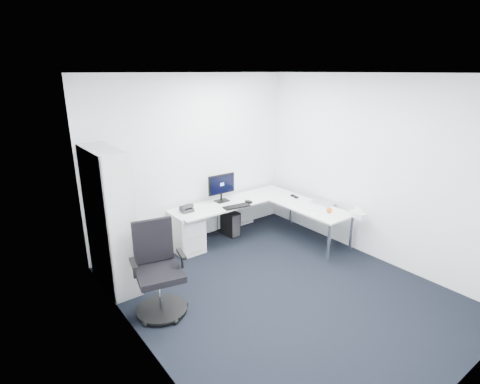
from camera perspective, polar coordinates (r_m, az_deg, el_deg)
ground at (r=5.06m, az=6.07°, el=-14.73°), size 4.20×4.20×0.00m
ceiling at (r=4.26m, az=7.31°, el=17.53°), size 4.20×4.20×0.00m
wall_back at (r=6.10m, az=-7.14°, el=4.85°), size 3.60×0.02×2.70m
wall_front at (r=3.41m, az=32.07°, el=-8.74°), size 3.60×0.02×2.70m
wall_left at (r=3.54m, az=-15.04°, el=-5.48°), size 0.02×4.20×2.70m
wall_right at (r=5.83m, az=19.57°, el=3.31°), size 0.02×4.20×2.70m
l_desk at (r=6.16m, az=0.99°, el=-4.94°), size 2.21×1.24×0.64m
drawer_pedestal at (r=5.96m, az=-8.20°, el=-6.00°), size 0.42×0.52×0.64m
bookshelf at (r=5.03m, az=-19.26°, el=-4.03°), size 0.36×0.92×1.85m
task_chair at (r=4.45m, az=-12.20°, el=-11.76°), size 0.73×0.73×1.10m
black_pc_tower at (r=6.52m, az=-1.77°, el=-4.65°), size 0.22×0.45×0.43m
beige_pc_tower at (r=5.82m, az=-14.92°, el=-8.34°), size 0.21×0.43×0.41m
power_strip at (r=7.01m, az=0.90°, el=-4.70°), size 0.32×0.05×0.04m
monitor at (r=6.18m, az=-2.79°, el=0.66°), size 0.50×0.16×0.48m
black_keyboard at (r=5.99m, az=-0.53°, el=-2.21°), size 0.45×0.21×0.02m
mouse at (r=6.17m, az=1.34°, el=-1.52°), size 0.07×0.12×0.04m
desk_phone at (r=5.85m, az=-8.14°, el=-2.37°), size 0.19×0.19×0.13m
laptop at (r=6.27m, az=12.60°, el=-0.58°), size 0.40×0.39×0.26m
white_keyboard at (r=6.07m, az=9.80°, el=-2.24°), size 0.12×0.40×0.01m
headphones at (r=6.52m, az=8.30°, el=-0.59°), size 0.13×0.18×0.04m
orange_fruit at (r=5.90m, az=13.41°, el=-2.71°), size 0.08×0.08×0.08m
tissue_box at (r=5.84m, az=17.54°, el=-3.31°), size 0.15×0.26×0.08m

